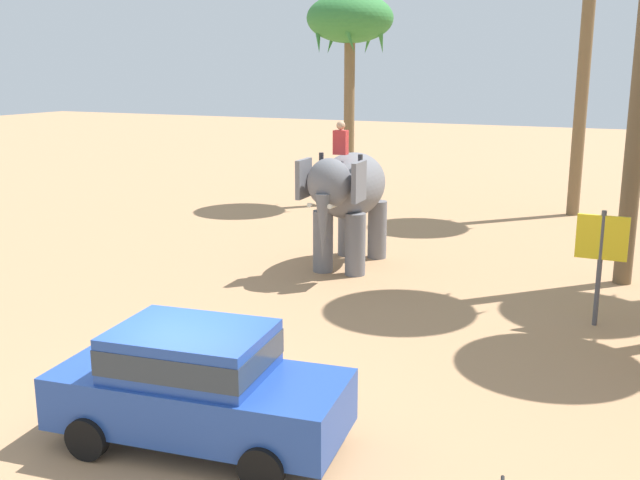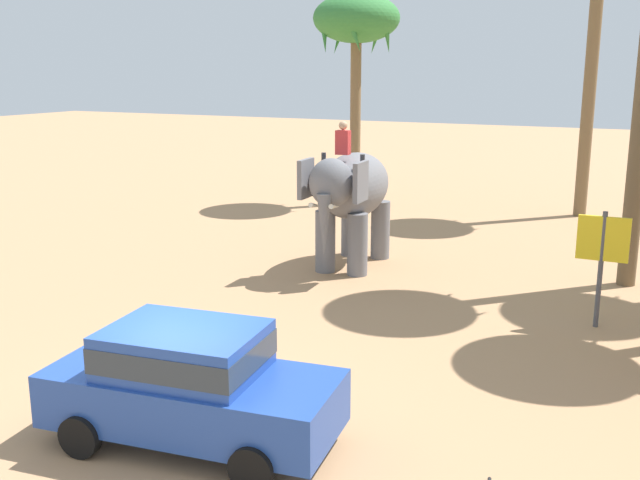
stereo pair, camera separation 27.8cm
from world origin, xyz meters
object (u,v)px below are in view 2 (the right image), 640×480
object	(u,v)px
car_sedan_foreground	(190,381)
palm_tree_leaning_seaward	(356,24)
signboard_yellow	(602,247)
elephant_with_mahout	(351,193)

from	to	relation	value
car_sedan_foreground	palm_tree_leaning_seaward	distance (m)	19.85
palm_tree_leaning_seaward	signboard_yellow	xyz separation A→B (m)	(10.00, -10.63, -5.02)
car_sedan_foreground	elephant_with_mahout	xyz separation A→B (m)	(-1.80, 9.65, 1.06)
car_sedan_foreground	elephant_with_mahout	bearing A→B (deg)	100.56
elephant_with_mahout	car_sedan_foreground	bearing A→B (deg)	-79.44
elephant_with_mahout	palm_tree_leaning_seaward	xyz separation A→B (m)	(-3.60, 8.56, 4.72)
signboard_yellow	palm_tree_leaning_seaward	bearing A→B (deg)	133.25
palm_tree_leaning_seaward	car_sedan_foreground	bearing A→B (deg)	-73.50
elephant_with_mahout	signboard_yellow	size ratio (longest dim) A/B	1.63
elephant_with_mahout	palm_tree_leaning_seaward	world-z (taller)	palm_tree_leaning_seaward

